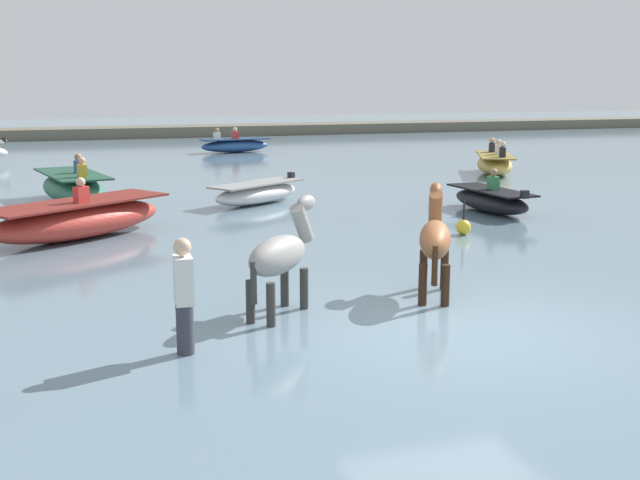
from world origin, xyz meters
name	(u,v)px	position (x,y,z in m)	size (l,w,h in m)	color
ground_plane	(461,351)	(0.00, 0.00, 0.00)	(120.00, 120.00, 0.00)	#756B56
water_surface	(269,212)	(0.00, 10.00, 0.15)	(90.00, 90.00, 0.29)	slate
horse_lead_chestnut	(435,241)	(0.34, 1.53, 1.08)	(0.99, 1.64, 1.83)	brown
horse_trailing_grey	(280,258)	(-1.99, 1.30, 1.06)	(1.36, 1.37, 1.79)	gray
boat_far_offshore	(73,188)	(-4.50, 12.08, 0.67)	(1.99, 3.56, 1.22)	#337556
boat_distant_east	(491,200)	(4.74, 7.70, 0.56)	(1.12, 2.68, 1.01)	black
boat_distant_west	(495,164)	(8.53, 14.19, 0.62)	(2.22, 3.19, 1.11)	gold
boat_far_inshore	(257,193)	(-0.17, 10.53, 0.55)	(2.75, 2.25, 0.66)	silver
boat_mid_outer	(78,220)	(-4.45, 7.39, 0.65)	(3.82, 3.18, 1.20)	#BC382D
boat_near_starboard	(235,145)	(2.06, 24.18, 0.58)	(3.06, 1.43, 1.04)	#28518E
person_onlooker_left	(184,305)	(-3.41, 0.14, 0.87)	(0.21, 0.33, 1.63)	#383842
channel_buoy	(463,227)	(2.85, 5.43, 0.45)	(0.30, 0.30, 0.69)	yellow
far_shoreline	(159,134)	(0.00, 34.03, 0.41)	(80.00, 2.40, 0.83)	#605B4C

